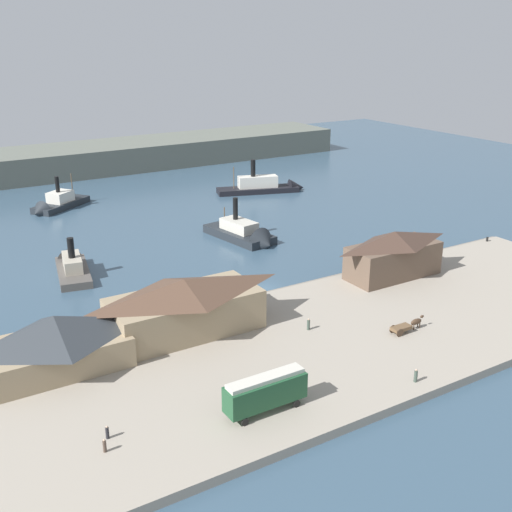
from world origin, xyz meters
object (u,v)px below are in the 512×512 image
Objects in this scene: pedestrian_at_waters_edge at (105,446)px; ferry_outer_harbor at (55,205)px; ferry_moored_west at (267,187)px; ferry_shed_customs_shed at (393,254)px; horse_cart at (406,326)px; pedestrian_near_cart at (416,376)px; ferry_shed_central_terminal at (56,342)px; ferry_near_quay at (246,235)px; mooring_post_east at (264,293)px; ferry_approaching_west at (72,266)px; street_tram at (266,391)px; ferry_shed_east_terminal at (185,306)px; pedestrian_walking_west at (107,433)px; mooring_post_center_east at (487,239)px; pedestrian_near_east_shed at (308,325)px.

ferry_outer_harbor reaches higher than pedestrian_at_waters_edge.
ferry_shed_customs_shed is at bearing -103.90° from ferry_moored_west.
pedestrian_near_cart is (-8.83, -10.70, -0.11)m from horse_cart.
ferry_shed_central_terminal is 60.03m from ferry_near_quay.
ferry_approaching_west is (-22.87, 30.18, -0.41)m from mooring_post_east.
street_tram is 5.56× the size of pedestrian_near_cart.
ferry_moored_west is at bearing 49.93° from ferry_shed_east_terminal.
street_tram is 65.03m from ferry_near_quay.
horse_cart reaches higher than pedestrian_at_waters_edge.
ferry_shed_customs_shed is at bearing 0.95° from ferry_shed_east_terminal.
ferry_shed_customs_shed is at bearing 18.15° from pedestrian_walking_west.
ferry_approaching_west is at bearing 111.55° from pedestrian_near_cart.
ferry_shed_central_terminal is 17.96m from pedestrian_walking_west.
mooring_post_east is (34.88, 5.92, -3.29)m from ferry_shed_central_terminal.
ferry_shed_central_terminal is at bearing 128.38° from street_tram.
ferry_shed_central_terminal is 19.71× the size of mooring_post_center_east.
pedestrian_walking_west is at bearing 166.37° from pedestrian_near_cart.
mooring_post_east is at bearing -79.26° from ferry_outer_harbor.
ferry_shed_customs_shed is at bearing -172.01° from mooring_post_center_east.
ferry_near_quay is at bearing 144.21° from mooring_post_center_east.
ferry_shed_east_terminal is 36.10m from ferry_approaching_west.
ferry_moored_west reaches higher than ferry_approaching_west.
pedestrian_near_cart is (36.73, -26.51, -2.93)m from ferry_shed_central_terminal.
pedestrian_at_waters_edge is 0.09× the size of ferry_approaching_west.
ferry_shed_customs_shed reaches higher than ferry_near_quay.
ferry_near_quay is (31.19, 57.01, -2.46)m from street_tram.
horse_cart is 3.83× the size of pedestrian_at_waters_edge.
street_tram is 1.68× the size of horse_cart.
ferry_shed_central_terminal is 34.90m from pedestrian_near_east_shed.
ferry_shed_east_terminal is 3.71× the size of horse_cart.
ferry_shed_east_terminal is 45.80m from ferry_near_quay.
ferry_shed_central_terminal is at bearing 91.25° from pedestrian_walking_west.
ferry_shed_east_terminal is 71.04m from mooring_post_center_east.
ferry_shed_east_terminal is 2.21× the size of street_tram.
horse_cart reaches higher than pedestrian_walking_west.
pedestrian_near_cart is 0.07× the size of ferry_moored_west.
ferry_outer_harbor is (3.17, 102.87, -2.45)m from street_tram.
pedestrian_at_waters_edge is at bearing -160.36° from ferry_shed_customs_shed.
pedestrian_at_waters_edge is 1.71× the size of mooring_post_center_east.
ferry_approaching_west is at bearing 178.12° from ferry_near_quay.
mooring_post_east is (-24.00, 4.44, -3.75)m from ferry_shed_customs_shed.
ferry_shed_east_terminal is 32.01m from horse_cart.
pedestrian_near_cart is at bearing -86.73° from mooring_post_east.
ferry_approaching_west is (-33.55, 51.91, -0.88)m from horse_cart.
ferry_shed_central_terminal reaches higher than street_tram.
ferry_near_quay is (11.99, 61.40, -0.67)m from pedestrian_near_cart.
ferry_shed_east_terminal is 12.28× the size of pedestrian_near_cart.
ferry_approaching_west is (-21.86, 44.02, -0.76)m from pedestrian_near_east_shed.
ferry_shed_east_terminal is 40.50m from ferry_shed_customs_shed.
mooring_post_east is (17.36, 28.04, -2.15)m from street_tram.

